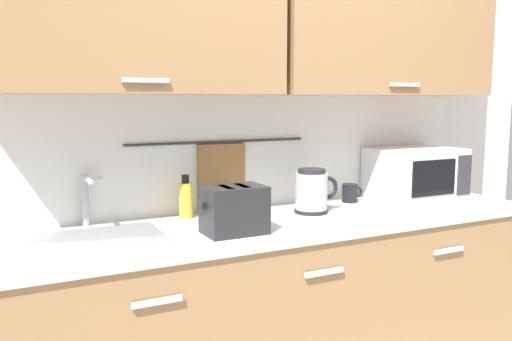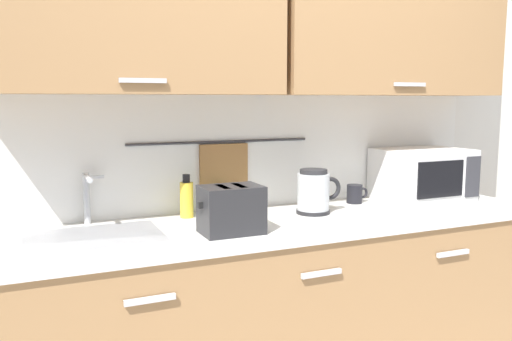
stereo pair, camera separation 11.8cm
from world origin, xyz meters
name	(u,v)px [view 1 (the left image)]	position (x,y,z in m)	size (l,w,h in m)	color
counter_unit	(283,312)	(-0.01, 0.30, 0.46)	(2.53, 0.64, 0.90)	#997047
back_wall_assembly	(262,79)	(0.00, 0.53, 1.52)	(3.70, 0.41, 2.50)	silver
sink_faucet	(86,193)	(-0.83, 0.53, 1.04)	(0.09, 0.17, 0.22)	#B2B5BA
microwave	(415,173)	(0.86, 0.41, 1.04)	(0.46, 0.35, 0.27)	white
electric_kettle	(312,191)	(0.17, 0.34, 1.00)	(0.23, 0.16, 0.21)	black
dish_soap_bottle	(186,199)	(-0.40, 0.50, 0.99)	(0.06, 0.06, 0.20)	yellow
mug_near_sink	(220,204)	(-0.23, 0.51, 0.95)	(0.12, 0.08, 0.09)	green
toaster	(234,210)	(-0.32, 0.16, 1.00)	(0.26, 0.17, 0.19)	#232326
mug_by_kettle	(350,193)	(0.48, 0.47, 0.95)	(0.12, 0.08, 0.09)	black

